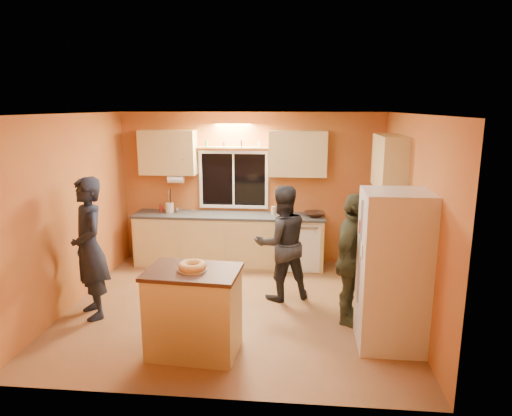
# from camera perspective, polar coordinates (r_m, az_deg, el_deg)

# --- Properties ---
(ground) EXTENTS (4.50, 4.50, 0.00)m
(ground) POSITION_cam_1_polar(r_m,az_deg,el_deg) (6.40, -2.53, -12.29)
(ground) COLOR brown
(ground) RESTS_ON ground
(room_shell) EXTENTS (4.54, 4.04, 2.61)m
(room_shell) POSITION_cam_1_polar(r_m,az_deg,el_deg) (6.29, -1.08, 2.77)
(room_shell) COLOR #B5742E
(room_shell) RESTS_ON ground
(back_counter) EXTENTS (4.23, 0.62, 0.90)m
(back_counter) POSITION_cam_1_polar(r_m,az_deg,el_deg) (7.82, -0.75, -4.05)
(back_counter) COLOR tan
(back_counter) RESTS_ON ground
(right_counter) EXTENTS (0.62, 1.84, 0.90)m
(right_counter) POSITION_cam_1_polar(r_m,az_deg,el_deg) (6.73, 14.86, -7.28)
(right_counter) COLOR tan
(right_counter) RESTS_ON ground
(refrigerator) EXTENTS (0.72, 0.70, 1.80)m
(refrigerator) POSITION_cam_1_polar(r_m,az_deg,el_deg) (5.37, 16.71, -7.46)
(refrigerator) COLOR silver
(refrigerator) RESTS_ON ground
(island) EXTENTS (1.05, 0.75, 0.97)m
(island) POSITION_cam_1_polar(r_m,az_deg,el_deg) (5.19, -7.78, -12.64)
(island) COLOR tan
(island) RESTS_ON ground
(bundt_pastry) EXTENTS (0.31, 0.31, 0.09)m
(bundt_pastry) POSITION_cam_1_polar(r_m,az_deg,el_deg) (4.99, -7.96, -7.20)
(bundt_pastry) COLOR tan
(bundt_pastry) RESTS_ON island
(person_left) EXTENTS (0.76, 0.80, 1.84)m
(person_left) POSITION_cam_1_polar(r_m,az_deg,el_deg) (6.22, -20.10, -4.75)
(person_left) COLOR black
(person_left) RESTS_ON ground
(person_center) EXTENTS (0.97, 0.87, 1.64)m
(person_center) POSITION_cam_1_polar(r_m,az_deg,el_deg) (6.42, 3.24, -4.39)
(person_center) COLOR black
(person_center) RESTS_ON ground
(person_right) EXTENTS (0.76, 1.06, 1.67)m
(person_right) POSITION_cam_1_polar(r_m,az_deg,el_deg) (5.81, 11.90, -6.35)
(person_right) COLOR #303220
(person_right) RESTS_ON ground
(mixing_bowl) EXTENTS (0.40, 0.40, 0.08)m
(mixing_bowl) POSITION_cam_1_polar(r_m,az_deg,el_deg) (7.63, 7.36, -0.77)
(mixing_bowl) COLOR black
(mixing_bowl) RESTS_ON back_counter
(utensil_crock) EXTENTS (0.14, 0.14, 0.17)m
(utensil_crock) POSITION_cam_1_polar(r_m,az_deg,el_deg) (7.99, -10.76, 0.05)
(utensil_crock) COLOR beige
(utensil_crock) RESTS_ON back_counter
(potted_plant) EXTENTS (0.31, 0.29, 0.30)m
(potted_plant) POSITION_cam_1_polar(r_m,az_deg,el_deg) (6.18, 15.95, -3.31)
(potted_plant) COLOR gray
(potted_plant) RESTS_ON right_counter
(red_box) EXTENTS (0.19, 0.17, 0.07)m
(red_box) POSITION_cam_1_polar(r_m,az_deg,el_deg) (6.63, 15.64, -3.25)
(red_box) COLOR maroon
(red_box) RESTS_ON right_counter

